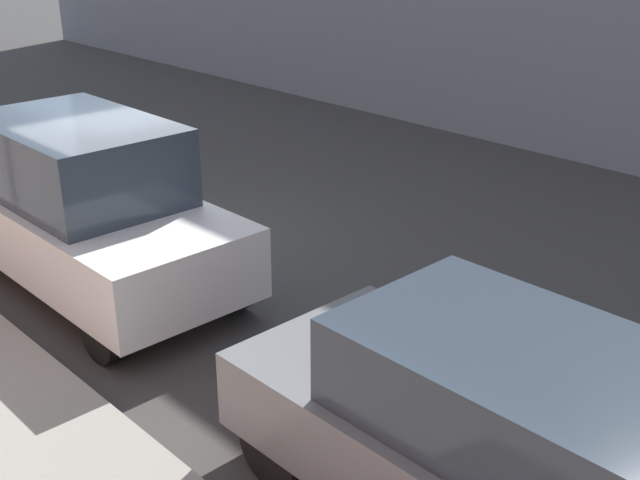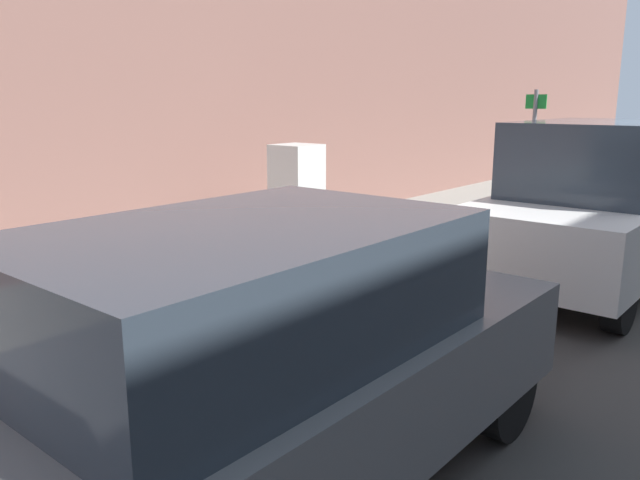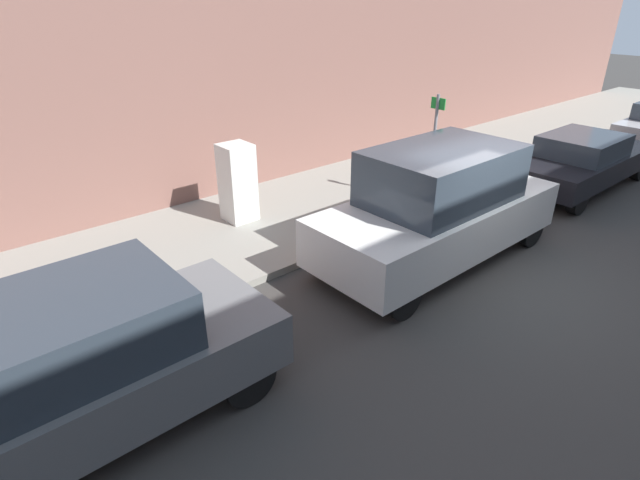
{
  "view_description": "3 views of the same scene",
  "coord_description": "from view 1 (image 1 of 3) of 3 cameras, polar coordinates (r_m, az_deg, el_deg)",
  "views": [
    {
      "loc": [
        -5.41,
        -9.23,
        4.54
      ],
      "look_at": [
        -0.08,
        -3.62,
        1.29
      ],
      "focal_mm": 45.0,
      "sensor_mm": 36.0,
      "label": 1
    },
    {
      "loc": [
        1.39,
        -9.02,
        2.41
      ],
      "look_at": [
        -2.51,
        -4.38,
        1.04
      ],
      "focal_mm": 35.0,
      "sensor_mm": 36.0,
      "label": 2
    },
    {
      "loc": [
        3.82,
        -7.34,
        4.48
      ],
      "look_at": [
        -1.07,
        -3.13,
        1.29
      ],
      "focal_mm": 28.0,
      "sensor_mm": 36.0,
      "label": 3
    }
  ],
  "objects": [
    {
      "name": "parked_van_white",
      "position": [
        10.49,
        -16.54,
        2.39
      ],
      "size": [
        1.99,
        4.94,
        2.13
      ],
      "color": "silver",
      "rests_on": "ground"
    },
    {
      "name": "ground_plane",
      "position": [
        11.62,
        -12.09,
        -0.75
      ],
      "size": [
        80.0,
        80.0,
        0.0
      ],
      "primitive_type": "plane",
      "color": "#383533"
    },
    {
      "name": "parked_suv_gray",
      "position": [
        6.19,
        13.72,
        -13.99
      ],
      "size": [
        1.9,
        4.7,
        1.75
      ],
      "color": "slate",
      "rests_on": "ground"
    }
  ]
}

